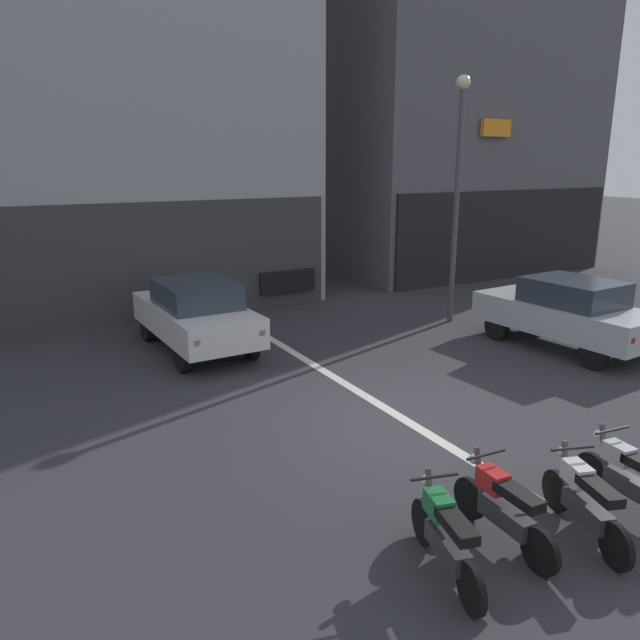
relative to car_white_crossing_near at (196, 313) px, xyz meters
The scene contains 12 objects.
ground_plane 5.97m from the car_white_crossing_near, 71.73° to the right, with size 120.00×120.00×0.00m, color #333338.
lane_centre_line 2.09m from the car_white_crossing_near, 11.88° to the left, with size 0.20×18.00×0.01m, color silver.
building_mid_block 9.53m from the car_white_crossing_near, 89.04° to the left, with size 10.02×8.06×14.62m.
building_far_right 16.87m from the car_white_crossing_near, 29.06° to the left, with size 10.36×8.32×19.01m.
car_white_crossing_near is the anchor object (origin of this frame).
car_silver_parked_kerbside 8.53m from the car_white_crossing_near, 27.86° to the right, with size 2.03×4.21×1.64m.
car_black_down_street 6.20m from the car_white_crossing_near, 52.66° to the left, with size 1.80×4.12×1.64m.
street_lamp 7.49m from the car_white_crossing_near, ahead, with size 0.36×0.36×6.29m.
motorcycle_green_row_leftmost 8.83m from the car_white_crossing_near, 90.92° to the right, with size 0.61×1.63×0.98m.
motorcycle_red_row_left_mid 8.76m from the car_white_crossing_near, 84.90° to the right, with size 0.55×1.67×0.98m.
motorcycle_white_row_centre 9.25m from the car_white_crossing_near, 79.37° to the right, with size 0.66×1.61×0.98m.
motorcycle_silver_row_right_mid 9.39m from the car_white_crossing_near, 73.76° to the right, with size 0.55×1.67×0.98m.
Camera 1 is at (-5.82, -7.41, 4.26)m, focal length 33.88 mm.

